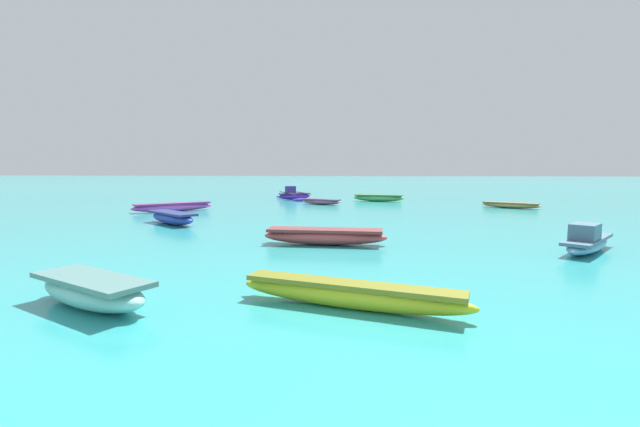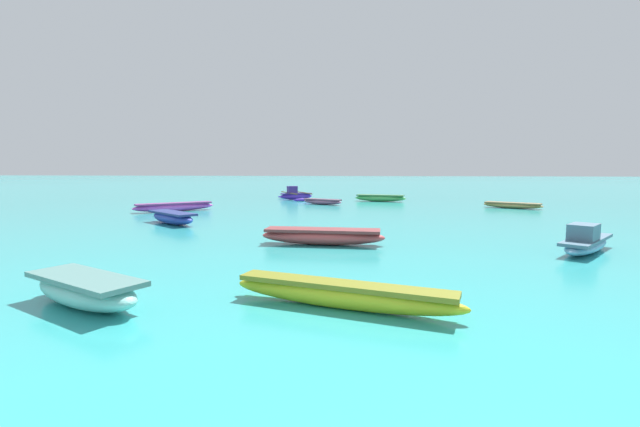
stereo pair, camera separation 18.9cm
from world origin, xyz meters
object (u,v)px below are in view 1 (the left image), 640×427
object	(u,v)px
moored_boat_8	(321,201)
moored_boat_4	(92,290)
moored_boat_7	(511,205)
moored_boat_9	(325,236)
moored_boat_5	(172,217)
moored_boat_2	(378,198)
moored_boat_1	(351,294)
moored_boat_6	(173,207)
moored_boat_0	(294,195)
moored_boat_3	(587,242)

from	to	relation	value
moored_boat_8	moored_boat_4	bearing A→B (deg)	-70.60
moored_boat_7	moored_boat_9	size ratio (longest dim) A/B	0.84
moored_boat_4	moored_boat_7	xyz separation A→B (m)	(12.15, 18.06, -0.09)
moored_boat_5	moored_boat_2	bearing A→B (deg)	95.15
moored_boat_1	moored_boat_6	bearing A→B (deg)	139.61
moored_boat_9	moored_boat_4	bearing A→B (deg)	-115.94
moored_boat_0	moored_boat_1	size ratio (longest dim) A/B	1.07
moored_boat_2	moored_boat_5	bearing A→B (deg)	-111.64
moored_boat_1	moored_boat_9	size ratio (longest dim) A/B	1.05
moored_boat_9	moored_boat_7	bearing A→B (deg)	55.56
moored_boat_8	moored_boat_3	bearing A→B (deg)	-34.72
moored_boat_3	moored_boat_9	distance (m)	6.86
moored_boat_8	moored_boat_5	bearing A→B (deg)	-92.43
moored_boat_2	moored_boat_8	distance (m)	4.47
moored_boat_0	moored_boat_3	world-z (taller)	moored_boat_0
moored_boat_3	moored_boat_7	world-z (taller)	moored_boat_3
moored_boat_7	moored_boat_4	bearing A→B (deg)	-94.18
moored_boat_2	moored_boat_5	world-z (taller)	moored_boat_5
moored_boat_6	moored_boat_7	size ratio (longest dim) A/B	1.17
moored_boat_5	moored_boat_6	world-z (taller)	moored_boat_5
moored_boat_1	moored_boat_3	bearing A→B (deg)	56.70
moored_boat_1	moored_boat_2	distance (m)	21.76
moored_boat_0	moored_boat_1	distance (m)	23.31
moored_boat_8	moored_boat_6	bearing A→B (deg)	-120.67
moored_boat_0	moored_boat_3	xyz separation A→B (m)	(10.62, -17.70, -0.03)
moored_boat_8	moored_boat_9	world-z (taller)	moored_boat_9
moored_boat_1	moored_boat_8	world-z (taller)	moored_boat_1
moored_boat_1	moored_boat_9	bearing A→B (deg)	115.34
moored_boat_7	moored_boat_5	bearing A→B (deg)	-121.61
moored_boat_6	moored_boat_7	bearing A→B (deg)	-27.96
moored_boat_3	moored_boat_8	size ratio (longest dim) A/B	1.07
moored_boat_7	moored_boat_8	distance (m)	10.59
moored_boat_1	moored_boat_4	xyz separation A→B (m)	(-4.01, -0.35, 0.04)
moored_boat_1	moored_boat_9	xyz separation A→B (m)	(-0.91, 5.48, 0.02)
moored_boat_4	moored_boat_2	bearing A→B (deg)	103.54
moored_boat_7	moored_boat_9	world-z (taller)	moored_boat_9
moored_boat_1	moored_boat_5	distance (m)	11.79
moored_boat_7	moored_boat_2	bearing A→B (deg)	179.94
moored_boat_2	moored_boat_3	size ratio (longest dim) A/B	1.24
moored_boat_3	moored_boat_6	size ratio (longest dim) A/B	0.79
moored_boat_3	moored_boat_4	xyz separation A→B (m)	(-9.95, -5.48, -0.01)
moored_boat_4	moored_boat_6	distance (m)	15.35
moored_boat_4	moored_boat_0	bearing A→B (deg)	118.27
moored_boat_0	moored_boat_5	distance (m)	13.74
moored_boat_0	moored_boat_1	bearing A→B (deg)	-106.81
moored_boat_0	moored_boat_1	world-z (taller)	moored_boat_0
moored_boat_2	moored_boat_6	xyz separation A→B (m)	(-10.48, -7.69, -0.00)
moored_boat_0	moored_boat_9	xyz separation A→B (m)	(3.77, -17.35, -0.05)
moored_boat_0	moored_boat_2	bearing A→B (deg)	-39.15
moored_boat_6	moored_boat_7	world-z (taller)	moored_boat_6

